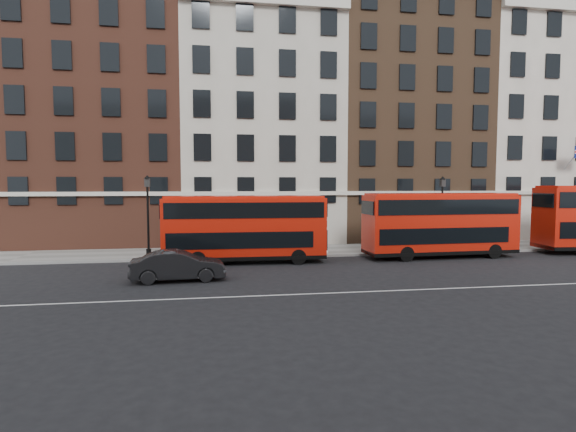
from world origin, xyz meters
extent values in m
plane|color=black|center=(0.00, 0.00, 0.00)|extent=(120.00, 120.00, 0.00)
cube|color=slate|center=(0.00, 10.50, 0.07)|extent=(80.00, 5.00, 0.15)
cube|color=gray|center=(0.00, 8.00, 0.08)|extent=(80.00, 0.30, 0.16)
cube|color=white|center=(0.00, -2.00, 0.01)|extent=(70.00, 0.12, 0.01)
cube|color=brown|center=(-12.80, 18.00, 11.00)|extent=(12.80, 10.00, 22.00)
cube|color=#A7A294|center=(0.00, 18.00, 9.50)|extent=(12.80, 10.00, 19.00)
cube|color=brown|center=(12.80, 18.00, 10.50)|extent=(12.80, 10.00, 21.00)
cube|color=#B1A899|center=(25.60, 18.00, 10.00)|extent=(12.80, 10.00, 20.00)
cube|color=beige|center=(25.60, 12.75, 19.60)|extent=(12.80, 0.50, 0.80)
cube|color=red|center=(-2.09, 6.47, 2.19)|extent=(9.93, 2.59, 3.71)
cube|color=black|center=(-2.09, 6.47, 0.44)|extent=(9.93, 2.63, 0.23)
cube|color=black|center=(-2.37, 6.48, 1.55)|extent=(8.80, 2.64, 0.99)
cube|color=black|center=(-2.09, 6.47, 3.34)|extent=(9.55, 2.65, 0.94)
cube|color=red|center=(-2.09, 6.47, 4.09)|extent=(9.64, 2.39, 0.17)
cube|color=black|center=(2.89, 6.35, 1.46)|extent=(0.12, 2.07, 1.22)
cube|color=black|center=(2.89, 6.35, 2.46)|extent=(0.12, 1.79, 0.39)
cylinder|color=black|center=(1.08, 5.34, 0.47)|extent=(0.95, 0.29, 0.94)
cylinder|color=black|center=(1.13, 7.45, 0.47)|extent=(0.95, 0.29, 0.94)
cylinder|color=black|center=(-4.93, 5.49, 0.47)|extent=(0.95, 0.29, 0.94)
cylinder|color=black|center=(-4.88, 7.59, 0.47)|extent=(0.95, 0.29, 0.94)
cube|color=red|center=(10.89, 6.47, 2.25)|extent=(10.24, 2.75, 3.82)
cube|color=black|center=(10.89, 6.47, 0.46)|extent=(10.24, 2.79, 0.23)
cube|color=black|center=(10.60, 6.46, 1.60)|extent=(9.08, 2.79, 1.02)
cube|color=black|center=(10.89, 6.47, 3.44)|extent=(9.86, 2.82, 0.97)
cube|color=red|center=(10.89, 6.47, 4.21)|extent=(9.94, 2.55, 0.17)
cube|color=black|center=(16.01, 6.64, 1.50)|extent=(0.15, 2.13, 1.26)
cube|color=black|center=(16.01, 6.64, 2.54)|extent=(0.14, 1.84, 0.41)
cylinder|color=black|center=(14.22, 5.50, 0.48)|extent=(0.98, 0.30, 0.97)
cylinder|color=black|center=(14.15, 7.66, 0.48)|extent=(0.98, 0.30, 0.97)
cylinder|color=black|center=(8.02, 5.29, 0.48)|extent=(0.98, 0.30, 0.97)
cylinder|color=black|center=(7.95, 7.46, 0.48)|extent=(0.98, 0.30, 0.97)
cylinder|color=black|center=(21.35, 7.93, 0.54)|extent=(1.10, 0.39, 1.08)
imported|color=black|center=(-5.75, 1.75, 0.77)|extent=(4.79, 1.98, 1.54)
cylinder|color=black|center=(-8.15, 8.33, 2.45)|extent=(0.14, 0.14, 4.60)
cylinder|color=black|center=(-8.15, 8.33, 0.45)|extent=(0.32, 0.32, 0.60)
cube|color=#262626|center=(-8.15, 8.33, 5.00)|extent=(0.32, 0.32, 0.55)
cone|color=black|center=(-8.15, 8.33, 5.35)|extent=(0.44, 0.44, 0.25)
cylinder|color=black|center=(12.33, 8.99, 2.45)|extent=(0.14, 0.14, 4.60)
cylinder|color=black|center=(12.33, 8.99, 0.45)|extent=(0.32, 0.32, 0.60)
cube|color=#262626|center=(12.33, 8.99, 5.00)|extent=(0.32, 0.32, 0.55)
cone|color=black|center=(12.33, 8.99, 5.35)|extent=(0.44, 0.44, 0.25)
camera|label=1|loc=(-3.79, -21.29, 4.86)|focal=28.00mm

